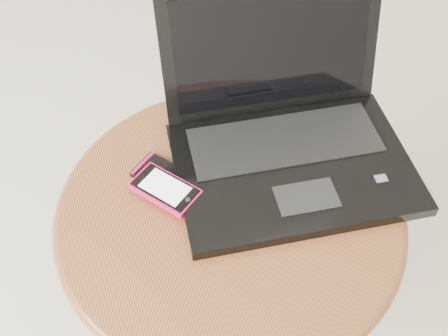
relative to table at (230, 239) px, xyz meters
name	(u,v)px	position (x,y,z in m)	size (l,w,h in m)	color
table	(230,239)	(0.00, 0.00, 0.00)	(0.56, 0.56, 0.45)	#512819
laptop	(287,132)	(0.13, 0.08, 0.14)	(0.42, 0.38, 0.25)	black
phone_black	(166,177)	(-0.08, 0.09, 0.10)	(0.11, 0.12, 0.01)	black
phone_pink	(165,189)	(-0.09, 0.05, 0.11)	(0.11, 0.12, 0.01)	#DB1151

